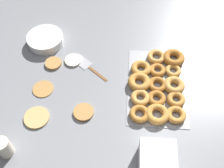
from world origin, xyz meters
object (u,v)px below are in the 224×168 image
Objects in this scene: pancake_3 at (73,60)px; container_stack at (157,159)px; batter_bowl at (45,40)px; spatula at (85,64)px; paper_cup at (4,147)px; pancake_2 at (37,117)px; donut_tray at (158,84)px; pancake_4 at (53,63)px; pancake_0 at (43,89)px; pancake_1 at (84,112)px.

container_stack reaches higher than pancake_3.
batter_bowl reaches higher than spatula.
batter_bowl is 0.66m from paper_cup.
spatula is (-0.02, -0.07, -0.00)m from pancake_3.
spatula is at bearing -28.46° from pancake_2.
pancake_3 is at bearing -21.05° from paper_cup.
spatula is (0.12, 0.38, -0.02)m from donut_tray.
paper_cup is at bearing 101.35° from spatula.
container_stack reaches higher than donut_tray.
pancake_4 is 0.17m from spatula.
spatula is (-0.15, -0.24, -0.02)m from batter_bowl.
spatula is at bearing -28.00° from paper_cup.
container_stack is at bearing 164.39° from spatula.
container_stack is (-0.34, -0.55, 0.05)m from pancake_0.
container_stack is (-0.40, 0.02, 0.03)m from donut_tray.
pancake_0 is at bearing 2.01° from pancake_2.
pancake_0 is 0.35m from paper_cup.
pancake_0 is 0.25m from pancake_1.
donut_tray is at bearing -101.36° from pancake_4.
paper_cup is (-0.34, 0.08, 0.04)m from pancake_0.
spatula is (0.51, -0.27, -0.05)m from paper_cup.
pancake_2 is 0.55× the size of spatula.
pancake_1 is 0.47× the size of batter_bowl.
pancake_3 is at bearing -74.09° from pancake_4.
pancake_2 is at bearing 71.92° from container_stack.
container_stack is (-0.51, -0.53, 0.04)m from pancake_4.
pancake_0 is at bearing 173.06° from pancake_4.
paper_cup is at bearing 89.55° from container_stack.
paper_cup reaches higher than donut_tray.
pancake_3 is at bearing -125.70° from batter_bowl.
pancake_2 is 0.58× the size of batter_bowl.
pancake_3 is 0.69m from container_stack.
spatula is (0.18, -0.19, -0.00)m from pancake_0.
donut_tray is 3.20× the size of container_stack.
container_stack is (-0.18, -0.55, 0.05)m from pancake_2.
pancake_3 is 0.61× the size of container_stack.
pancake_0 is at bearing 95.51° from donut_tray.
pancake_4 reaches higher than spatula.
pancake_2 is at bearing -173.21° from batter_bowl.
pancake_1 is at bearing -78.80° from pancake_2.
paper_cup is at bearing 158.95° from pancake_3.
pancake_2 is at bearing 111.27° from donut_tray.
pancake_2 is 0.33m from pancake_4.
batter_bowl reaches higher than donut_tray.
pancake_0 is 1.17× the size of pancake_3.
container_stack is 1.50× the size of paper_cup.
pancake_2 is 0.25× the size of donut_tray.
pancake_3 reaches higher than pancake_0.
paper_cup reaches higher than pancake_1.
pancake_1 is 0.35m from pancake_4.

